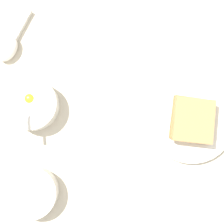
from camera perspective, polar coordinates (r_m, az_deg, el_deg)
The scene contains 6 objects.
ground_plane at distance 0.81m, azimuth -3.26°, elevation -0.62°, with size 3.00×3.00×0.00m, color beige.
egg_bowl at distance 0.81m, azimuth -14.39°, elevation 1.33°, with size 0.14×0.13×0.08m.
toast_plate at distance 0.83m, azimuth 14.15°, elevation -1.33°, with size 0.22×0.22×0.02m.
toast_sandwich at distance 0.80m, azimuth 14.49°, elevation -1.40°, with size 0.14×0.13×0.04m.
soup_spoon at distance 0.87m, azimuth -18.34°, elevation 11.58°, with size 0.14×0.13×0.03m.
congee_bowl at distance 0.82m, azimuth -14.44°, elevation -14.06°, with size 0.13×0.13×0.05m.
Camera 1 is at (-0.07, -0.03, 0.81)m, focal length 50.00 mm.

